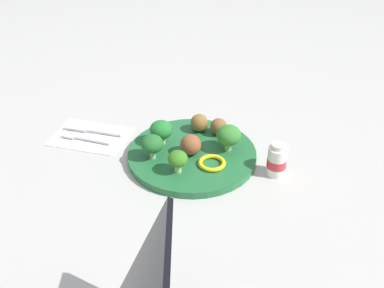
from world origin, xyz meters
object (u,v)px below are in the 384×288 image
plate (192,155)px  meatball_front_left (192,145)px  broccoli_floret_near_rim (229,135)px  broccoli_floret_front_left (152,144)px  napkin (90,136)px  broccoli_floret_far_rim (161,130)px  yogurt_bottle (277,161)px  meatball_mid_right (199,123)px  fork (84,138)px  knife (91,130)px  pepper_ring_near_rim (212,163)px  broccoli_floret_mid_left (176,159)px  meatball_mid_left (219,127)px

plate → meatball_front_left: meatball_front_left is taller
broccoli_floret_near_rim → meatball_front_left: bearing=33.4°
broccoli_floret_front_left → napkin: size_ratio=0.32×
broccoli_floret_far_rim → yogurt_bottle: yogurt_bottle is taller
napkin → meatball_mid_right: bearing=-157.2°
plate → broccoli_floret_far_rim: bearing=-4.3°
broccoli_floret_far_rim → fork: broccoli_floret_far_rim is taller
meatball_mid_right → fork: meatball_mid_right is taller
broccoli_floret_near_rim → meatball_mid_right: broccoli_floret_near_rim is taller
broccoli_floret_far_rim → plate: bearing=175.7°
broccoli_floret_near_rim → knife: 0.34m
pepper_ring_near_rim → knife: bearing=-6.3°
meatball_mid_right → broccoli_floret_mid_left: bearing=94.8°
broccoli_floret_near_rim → pepper_ring_near_rim: (0.01, 0.07, -0.03)m
plate → broccoli_floret_mid_left: 0.09m
plate → meatball_mid_right: bearing=-79.1°
broccoli_floret_front_left → meatball_mid_left: (-0.10, -0.14, -0.02)m
meatball_front_left → napkin: size_ratio=0.27×
broccoli_floret_near_rim → fork: 0.34m
yogurt_bottle → broccoli_floret_front_left: bearing=14.0°
broccoli_floret_front_left → pepper_ring_near_rim: broccoli_floret_front_left is taller
napkin → yogurt_bottle: size_ratio=2.30×
broccoli_floret_front_left → napkin: 0.19m
broccoli_floret_mid_left → napkin: broccoli_floret_mid_left is taller
yogurt_bottle → fork: bearing=5.3°
broccoli_floret_front_left → knife: (0.19, -0.06, -0.04)m
broccoli_floret_far_rim → napkin: (0.18, 0.02, -0.05)m
broccoli_floret_mid_left → knife: broccoli_floret_mid_left is taller
meatball_mid_right → meatball_mid_left: meatball_mid_right is taller
broccoli_floret_far_rim → knife: broccoli_floret_far_rim is taller
meatball_mid_right → napkin: meatball_mid_right is taller
meatball_front_left → yogurt_bottle: yogurt_bottle is taller
plate → yogurt_bottle: bearing=-176.6°
plate → meatball_mid_right: size_ratio=6.83×
meatball_mid_left → broccoli_floret_mid_left: bearing=78.8°
plate → napkin: 0.25m
broccoli_floret_mid_left → meatball_mid_left: broccoli_floret_mid_left is taller
plate → meatball_front_left: size_ratio=6.18×
yogurt_bottle → meatball_mid_right: bearing=-21.0°
plate → fork: bearing=6.6°
meatball_front_left → yogurt_bottle: bearing=-174.2°
broccoli_floret_front_left → meatball_mid_left: size_ratio=1.41×
broccoli_floret_near_rim → pepper_ring_near_rim: broccoli_floret_near_rim is taller
pepper_ring_near_rim → yogurt_bottle: yogurt_bottle is taller
broccoli_floret_far_rim → meatball_front_left: (-0.08, 0.01, -0.01)m
meatball_mid_right → pepper_ring_near_rim: bearing=122.2°
broccoli_floret_front_left → napkin: bearing=-12.6°
meatball_mid_right → fork: bearing=25.9°
meatball_mid_right → broccoli_floret_near_rim: bearing=149.9°
plate → meatball_mid_left: size_ratio=7.21×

